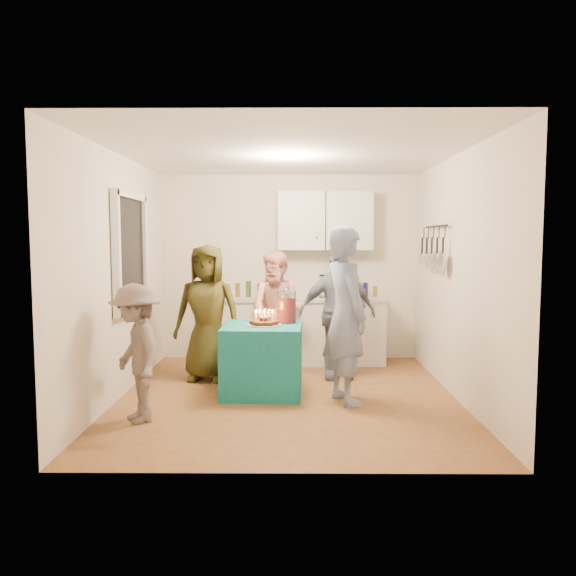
{
  "coord_description": "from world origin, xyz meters",
  "views": [
    {
      "loc": [
        0.05,
        -5.95,
        1.7
      ],
      "look_at": [
        0.0,
        0.35,
        1.15
      ],
      "focal_mm": 35.0,
      "sensor_mm": 36.0,
      "label": 1
    }
  ],
  "objects_px": {
    "man_birthday": "(346,315)",
    "woman_back_right": "(337,313)",
    "woman_back_center": "(278,311)",
    "party_table": "(263,359)",
    "woman_back_left": "(208,313)",
    "child_near_left": "(136,353)",
    "counter": "(303,331)",
    "microwave": "(339,286)",
    "punch_jar": "(286,308)"
  },
  "relations": [
    {
      "from": "man_birthday",
      "to": "child_near_left",
      "type": "relative_size",
      "value": 1.42
    },
    {
      "from": "woman_back_right",
      "to": "child_near_left",
      "type": "distance_m",
      "value": 2.61
    },
    {
      "from": "man_birthday",
      "to": "woman_back_center",
      "type": "bearing_deg",
      "value": 6.92
    },
    {
      "from": "counter",
      "to": "child_near_left",
      "type": "bearing_deg",
      "value": -122.24
    },
    {
      "from": "counter",
      "to": "woman_back_right",
      "type": "height_order",
      "value": "woman_back_right"
    },
    {
      "from": "woman_back_left",
      "to": "woman_back_center",
      "type": "distance_m",
      "value": 0.97
    },
    {
      "from": "counter",
      "to": "woman_back_left",
      "type": "xyz_separation_m",
      "value": [
        -1.17,
        -0.97,
        0.39
      ]
    },
    {
      "from": "counter",
      "to": "man_birthday",
      "type": "bearing_deg",
      "value": -78.04
    },
    {
      "from": "party_table",
      "to": "counter",
      "type": "bearing_deg",
      "value": 73.0
    },
    {
      "from": "punch_jar",
      "to": "man_birthday",
      "type": "xyz_separation_m",
      "value": [
        0.62,
        -0.5,
        -0.01
      ]
    },
    {
      "from": "punch_jar",
      "to": "woman_back_left",
      "type": "relative_size",
      "value": 0.21
    },
    {
      "from": "party_table",
      "to": "child_near_left",
      "type": "relative_size",
      "value": 0.66
    },
    {
      "from": "microwave",
      "to": "woman_back_right",
      "type": "xyz_separation_m",
      "value": [
        -0.09,
        -0.86,
        -0.25
      ]
    },
    {
      "from": "microwave",
      "to": "child_near_left",
      "type": "height_order",
      "value": "child_near_left"
    },
    {
      "from": "counter",
      "to": "woman_back_right",
      "type": "relative_size",
      "value": 1.37
    },
    {
      "from": "party_table",
      "to": "woman_back_left",
      "type": "xyz_separation_m",
      "value": [
        -0.69,
        0.6,
        0.44
      ]
    },
    {
      "from": "counter",
      "to": "child_near_left",
      "type": "relative_size",
      "value": 1.7
    },
    {
      "from": "counter",
      "to": "microwave",
      "type": "bearing_deg",
      "value": 0.0
    },
    {
      "from": "counter",
      "to": "microwave",
      "type": "height_order",
      "value": "microwave"
    },
    {
      "from": "woman_back_left",
      "to": "woman_back_center",
      "type": "relative_size",
      "value": 1.06
    },
    {
      "from": "party_table",
      "to": "woman_back_right",
      "type": "xyz_separation_m",
      "value": [
        0.87,
        0.7,
        0.42
      ]
    },
    {
      "from": "party_table",
      "to": "punch_jar",
      "type": "height_order",
      "value": "punch_jar"
    },
    {
      "from": "party_table",
      "to": "man_birthday",
      "type": "distance_m",
      "value": 1.08
    },
    {
      "from": "punch_jar",
      "to": "man_birthday",
      "type": "height_order",
      "value": "man_birthday"
    },
    {
      "from": "man_birthday",
      "to": "woman_back_center",
      "type": "distance_m",
      "value": 1.6
    },
    {
      "from": "woman_back_center",
      "to": "child_near_left",
      "type": "relative_size",
      "value": 1.2
    },
    {
      "from": "woman_back_center",
      "to": "woman_back_right",
      "type": "xyz_separation_m",
      "value": [
        0.73,
        -0.38,
        0.03
      ]
    },
    {
      "from": "punch_jar",
      "to": "party_table",
      "type": "bearing_deg",
      "value": -146.17
    },
    {
      "from": "woman_back_center",
      "to": "child_near_left",
      "type": "xyz_separation_m",
      "value": [
        -1.26,
        -2.06,
        -0.13
      ]
    },
    {
      "from": "counter",
      "to": "woman_back_right",
      "type": "distance_m",
      "value": 1.02
    },
    {
      "from": "man_birthday",
      "to": "party_table",
      "type": "bearing_deg",
      "value": 48.85
    },
    {
      "from": "man_birthday",
      "to": "child_near_left",
      "type": "distance_m",
      "value": 2.12
    },
    {
      "from": "counter",
      "to": "woman_back_center",
      "type": "xyz_separation_m",
      "value": [
        -0.34,
        -0.48,
        0.34
      ]
    },
    {
      "from": "man_birthday",
      "to": "woman_back_right",
      "type": "bearing_deg",
      "value": -20.32
    },
    {
      "from": "microwave",
      "to": "woman_back_center",
      "type": "height_order",
      "value": "woman_back_center"
    },
    {
      "from": "party_table",
      "to": "child_near_left",
      "type": "distance_m",
      "value": 1.51
    },
    {
      "from": "microwave",
      "to": "woman_back_left",
      "type": "xyz_separation_m",
      "value": [
        -1.65,
        -0.97,
        -0.24
      ]
    },
    {
      "from": "punch_jar",
      "to": "woman_back_right",
      "type": "bearing_deg",
      "value": 40.62
    },
    {
      "from": "woman_back_left",
      "to": "woman_back_right",
      "type": "relative_size",
      "value": 1.02
    },
    {
      "from": "man_birthday",
      "to": "woman_back_right",
      "type": "height_order",
      "value": "man_birthday"
    },
    {
      "from": "man_birthday",
      "to": "woman_back_right",
      "type": "relative_size",
      "value": 1.14
    },
    {
      "from": "punch_jar",
      "to": "woman_back_center",
      "type": "height_order",
      "value": "woman_back_center"
    },
    {
      "from": "man_birthday",
      "to": "woman_back_center",
      "type": "relative_size",
      "value": 1.19
    },
    {
      "from": "child_near_left",
      "to": "woman_back_left",
      "type": "bearing_deg",
      "value": 133.1
    },
    {
      "from": "counter",
      "to": "punch_jar",
      "type": "height_order",
      "value": "punch_jar"
    },
    {
      "from": "counter",
      "to": "child_near_left",
      "type": "distance_m",
      "value": 3.01
    },
    {
      "from": "woman_back_right",
      "to": "child_near_left",
      "type": "height_order",
      "value": "woman_back_right"
    },
    {
      "from": "microwave",
      "to": "woman_back_left",
      "type": "height_order",
      "value": "woman_back_left"
    },
    {
      "from": "woman_back_center",
      "to": "party_table",
      "type": "bearing_deg",
      "value": -80.26
    },
    {
      "from": "counter",
      "to": "woman_back_right",
      "type": "xyz_separation_m",
      "value": [
        0.4,
        -0.86,
        0.37
      ]
    }
  ]
}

